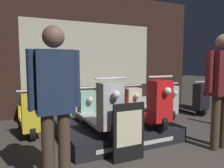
% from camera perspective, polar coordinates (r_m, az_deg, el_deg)
% --- Properties ---
extents(shop_wall_back, '(6.46, 0.09, 3.20)m').
position_cam_1_polar(shop_wall_back, '(5.97, -5.59, 8.06)').
color(shop_wall_back, '#331E19').
rests_on(shop_wall_back, ground_plane).
extents(display_platform, '(1.93, 1.44, 0.26)m').
position_cam_1_polar(display_platform, '(4.01, 1.13, -12.04)').
color(display_platform, black).
rests_on(display_platform, ground_plane).
extents(scooter_display_left, '(0.45, 1.74, 0.88)m').
position_cam_1_polar(scooter_display_left, '(3.66, -4.53, -6.33)').
color(scooter_display_left, black).
rests_on(scooter_display_left, display_platform).
extents(scooter_display_right, '(0.45, 1.74, 0.88)m').
position_cam_1_polar(scooter_display_right, '(4.05, 7.04, -5.19)').
color(scooter_display_right, black).
rests_on(scooter_display_right, display_platform).
extents(scooter_backrow_0, '(0.45, 1.74, 0.88)m').
position_cam_1_polar(scooter_backrow_0, '(4.65, -20.94, -7.34)').
color(scooter_backrow_0, black).
rests_on(scooter_backrow_0, ground_plane).
extents(scooter_backrow_1, '(0.45, 1.74, 0.88)m').
position_cam_1_polar(scooter_backrow_1, '(4.83, -8.90, -6.56)').
color(scooter_backrow_1, black).
rests_on(scooter_backrow_1, ground_plane).
extents(scooter_backrow_2, '(0.45, 1.74, 0.88)m').
position_cam_1_polar(scooter_backrow_2, '(5.20, 1.82, -5.61)').
color(scooter_backrow_2, black).
rests_on(scooter_backrow_2, ground_plane).
extents(scooter_backrow_3, '(0.45, 1.74, 0.88)m').
position_cam_1_polar(scooter_backrow_3, '(5.72, 10.82, -4.67)').
color(scooter_backrow_3, black).
rests_on(scooter_backrow_3, ground_plane).
extents(scooter_backrow_4, '(0.45, 1.74, 0.88)m').
position_cam_1_polar(scooter_backrow_4, '(6.36, 18.14, -3.81)').
color(scooter_backrow_4, black).
rests_on(scooter_backrow_4, ground_plane).
extents(person_left_browsing, '(0.53, 0.22, 1.71)m').
position_cam_1_polar(person_left_browsing, '(2.33, -14.67, -3.27)').
color(person_left_browsing, '#473828').
rests_on(person_left_browsing, ground_plane).
extents(person_right_browsing, '(0.59, 0.24, 1.77)m').
position_cam_1_polar(person_right_browsing, '(3.71, 26.74, 0.51)').
color(person_right_browsing, '#473828').
rests_on(person_right_browsing, ground_plane).
extents(price_sign_board, '(0.47, 0.04, 0.80)m').
position_cam_1_polar(price_sign_board, '(3.03, 4.41, -12.42)').
color(price_sign_board, black).
rests_on(price_sign_board, ground_plane).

